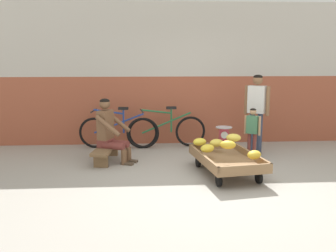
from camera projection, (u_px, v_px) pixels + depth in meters
name	position (u px, v px, depth m)	size (l,w,h in m)	color
ground_plane	(214.00, 185.00, 5.49)	(80.00, 80.00, 0.00)	#A39E93
back_wall	(190.00, 74.00, 8.07)	(16.00, 0.30, 3.00)	#A35138
banana_cart	(227.00, 160.00, 5.94)	(1.06, 1.55, 0.36)	#8E6B47
banana_pile	(223.00, 145.00, 6.00)	(0.98, 1.18, 0.26)	gold
low_bench	(106.00, 150.00, 6.73)	(0.45, 1.13, 0.27)	brown
vendor_seated	(110.00, 131.00, 6.63)	(0.74, 0.62, 1.14)	brown
plastic_crate	(223.00, 150.00, 6.94)	(0.36, 0.28, 0.30)	#19847F
weighing_scale	(224.00, 134.00, 6.88)	(0.30, 0.30, 0.29)	#28282D
bicycle_near_left	(119.00, 131.00, 7.67)	(1.66, 0.48, 0.86)	black
bicycle_far_left	(166.00, 131.00, 7.73)	(1.66, 0.48, 0.86)	black
customer_adult	(257.00, 105.00, 7.16)	(0.42, 0.34, 1.53)	#38425B
customer_child	(252.00, 128.00, 6.75)	(0.26, 0.21, 0.95)	brown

